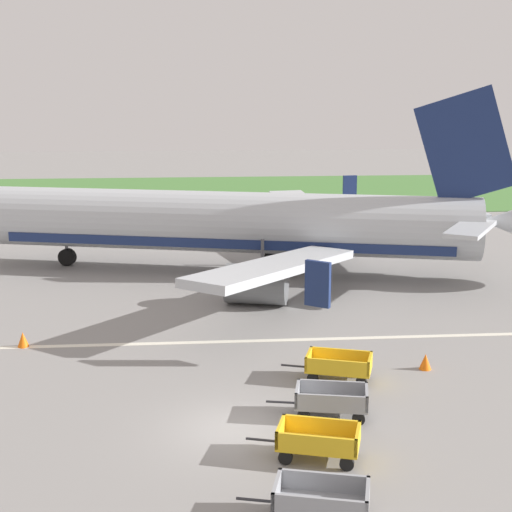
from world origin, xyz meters
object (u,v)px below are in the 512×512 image
(baggage_cart_second_in_row, at_px, (318,441))
(baggage_cart_nearest, at_px, (321,501))
(traffic_cone_mid_apron, at_px, (425,362))
(traffic_cone_near_plane, at_px, (23,340))
(airplane, at_px, (244,224))
(baggage_cart_fourth_in_row, at_px, (338,366))
(baggage_cart_third_in_row, at_px, (331,400))

(baggage_cart_second_in_row, bearing_deg, baggage_cart_nearest, -98.00)
(baggage_cart_nearest, bearing_deg, baggage_cart_second_in_row, 82.00)
(traffic_cone_mid_apron, bearing_deg, traffic_cone_near_plane, 166.46)
(airplane, relative_size, baggage_cart_second_in_row, 10.31)
(baggage_cart_nearest, height_order, traffic_cone_mid_apron, baggage_cart_nearest)
(airplane, bearing_deg, baggage_cart_fourth_in_row, -81.88)
(traffic_cone_near_plane, bearing_deg, traffic_cone_mid_apron, -13.54)
(baggage_cart_nearest, xyz_separation_m, baggage_cart_second_in_row, (0.48, 3.44, 0.00))
(baggage_cart_second_in_row, height_order, traffic_cone_near_plane, baggage_cart_second_in_row)
(airplane, distance_m, baggage_cart_nearest, 27.46)
(baggage_cart_nearest, height_order, baggage_cart_third_in_row, same)
(baggage_cart_second_in_row, bearing_deg, traffic_cone_near_plane, 135.39)
(baggage_cart_third_in_row, xyz_separation_m, baggage_cart_fourth_in_row, (0.87, 3.26, 0.00))
(baggage_cart_nearest, bearing_deg, airplane, 90.46)
(baggage_cart_third_in_row, distance_m, traffic_cone_mid_apron, 6.22)
(airplane, bearing_deg, baggage_cart_second_in_row, -88.32)
(traffic_cone_near_plane, distance_m, traffic_cone_mid_apron, 17.42)
(baggage_cart_third_in_row, bearing_deg, airplane, 94.51)
(traffic_cone_near_plane, height_order, traffic_cone_mid_apron, traffic_cone_near_plane)
(baggage_cart_third_in_row, relative_size, traffic_cone_near_plane, 5.36)
(baggage_cart_third_in_row, bearing_deg, baggage_cart_fourth_in_row, 75.02)
(traffic_cone_near_plane, bearing_deg, baggage_cart_second_in_row, -44.61)
(traffic_cone_mid_apron, bearing_deg, baggage_cart_second_in_row, -128.05)
(baggage_cart_nearest, distance_m, baggage_cart_third_in_row, 6.58)
(baggage_cart_third_in_row, relative_size, traffic_cone_mid_apron, 5.53)
(airplane, distance_m, baggage_cart_second_in_row, 24.05)
(baggage_cart_second_in_row, height_order, baggage_cart_fourth_in_row, same)
(baggage_cart_nearest, xyz_separation_m, baggage_cart_third_in_row, (1.43, 6.42, 0.00))
(baggage_cart_fourth_in_row, xyz_separation_m, traffic_cone_near_plane, (-13.18, 4.97, -0.26))
(baggage_cart_nearest, relative_size, traffic_cone_near_plane, 5.36)
(airplane, relative_size, baggage_cart_nearest, 10.28)
(baggage_cart_second_in_row, relative_size, baggage_cart_third_in_row, 1.00)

